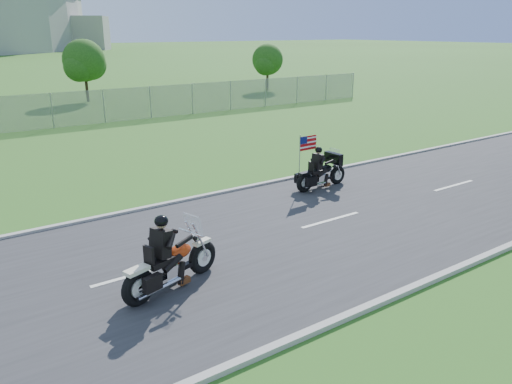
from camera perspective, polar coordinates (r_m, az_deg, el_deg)
ground at (r=12.71m, az=-4.90°, el=-7.11°), size 420.00×420.00×0.00m
road at (r=12.70m, az=-4.90°, el=-7.02°), size 120.00×8.00×0.04m
curb_north at (r=16.09m, az=-12.15°, el=-1.76°), size 120.00×0.18×0.12m
curb_south at (r=9.81m, az=7.47°, el=-15.11°), size 120.00×0.18×0.12m
tree_fence_near at (r=41.81m, az=-19.00°, el=13.80°), size 3.52×3.28×4.75m
tree_fence_far at (r=47.15m, az=1.34°, el=14.71°), size 3.08×2.87×4.20m
motorcycle_lead at (r=10.99m, az=-9.76°, el=-8.30°), size 2.59×1.13×1.78m
motorcycle_follow at (r=17.79m, az=7.48°, el=2.05°), size 2.30×0.76×1.92m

